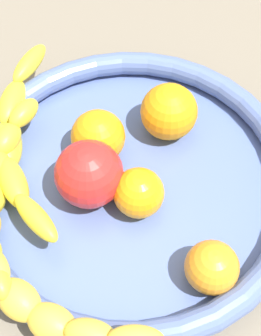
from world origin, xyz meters
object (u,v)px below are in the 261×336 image
at_px(banana_draped_right, 16,140).
at_px(orange_front, 98,137).
at_px(banana_arching_top, 40,301).
at_px(orange_mid_right, 212,267).
at_px(fruit_bowl, 130,180).
at_px(tomato_red, 89,174).
at_px(orange_mid_left, 139,193).
at_px(orange_rear, 173,113).

relative_size(banana_draped_right, orange_front, 3.69).
relative_size(banana_arching_top, orange_mid_right, 4.55).
relative_size(banana_draped_right, orange_mid_right, 4.26).
height_order(fruit_bowl, tomato_red, tomato_red).
bearing_deg(tomato_red, orange_front, -157.73).
bearing_deg(fruit_bowl, banana_draped_right, -77.76).
height_order(fruit_bowl, orange_front, orange_front).
bearing_deg(orange_mid_left, fruit_bowl, -133.12).
height_order(orange_mid_left, orange_mid_right, orange_mid_left).
bearing_deg(orange_mid_right, orange_mid_left, -109.91).
bearing_deg(banana_arching_top, orange_mid_left, 172.34).
xyz_separation_m(banana_arching_top, orange_rear, (-0.24, 0.00, -0.00)).
bearing_deg(tomato_red, banana_arching_top, 13.98).
height_order(banana_arching_top, tomato_red, tomato_red).
bearing_deg(banana_arching_top, fruit_bowl, -179.38).
bearing_deg(orange_mid_left, banana_arching_top, -7.66).
bearing_deg(fruit_bowl, orange_mid_right, 65.14).
bearing_deg(orange_front, fruit_bowl, 70.34).
distance_m(orange_mid_right, tomato_red, 0.15).
bearing_deg(orange_front, orange_mid_right, 66.66).
bearing_deg(banana_arching_top, banana_draped_right, -136.09).
bearing_deg(orange_mid_right, orange_front, -113.34).
height_order(fruit_bowl, orange_rear, orange_rear).
relative_size(banana_arching_top, tomato_red, 3.29).
height_order(orange_mid_right, tomato_red, tomato_red).
bearing_deg(orange_front, tomato_red, 22.27).
distance_m(orange_mid_left, tomato_red, 0.05).
xyz_separation_m(fruit_bowl, orange_mid_left, (0.02, 0.02, 0.02)).
relative_size(banana_arching_top, orange_mid_left, 4.45).
relative_size(fruit_bowl, orange_front, 6.11).
xyz_separation_m(orange_mid_left, orange_mid_right, (0.03, 0.10, -0.00)).
xyz_separation_m(orange_front, orange_mid_left, (0.04, 0.07, -0.00)).
xyz_separation_m(banana_draped_right, orange_mid_right, (0.03, 0.24, 0.00)).
height_order(orange_mid_left, orange_rear, orange_rear).
xyz_separation_m(banana_arching_top, orange_mid_left, (-0.14, 0.02, -0.01)).
bearing_deg(orange_rear, orange_mid_left, 8.84).
height_order(banana_draped_right, tomato_red, tomato_red).
relative_size(orange_front, orange_mid_right, 1.16).
bearing_deg(tomato_red, orange_rear, 162.90).
bearing_deg(banana_arching_top, orange_rear, 179.34).
bearing_deg(orange_mid_right, banana_draped_right, -96.32).
distance_m(fruit_bowl, banana_arching_top, 0.16).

